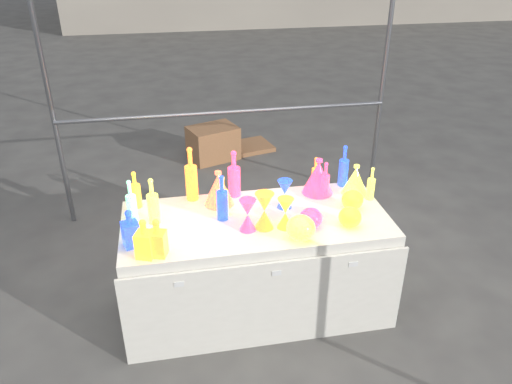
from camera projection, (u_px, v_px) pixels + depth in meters
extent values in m
plane|color=slate|center=(256.00, 304.00, 3.73)|extent=(80.00, 80.00, 0.00)
cylinder|color=gray|center=(50.00, 99.00, 4.22)|extent=(0.04, 0.04, 2.40)
cylinder|color=gray|center=(383.00, 81.00, 4.71)|extent=(0.04, 0.04, 2.40)
cylinder|color=gray|center=(226.00, 112.00, 4.53)|extent=(3.00, 0.04, 0.04)
cube|color=white|center=(256.00, 263.00, 3.55)|extent=(1.80, 0.80, 0.75)
cube|color=white|center=(268.00, 306.00, 3.21)|extent=(1.84, 0.02, 0.68)
cube|color=white|center=(179.00, 284.00, 2.99)|extent=(0.06, 0.00, 0.03)
cube|color=white|center=(277.00, 273.00, 3.08)|extent=(0.06, 0.00, 0.03)
cube|color=white|center=(353.00, 264.00, 3.17)|extent=(0.06, 0.00, 0.03)
cube|color=#A8734C|center=(213.00, 143.00, 5.97)|extent=(0.65, 0.56, 0.40)
cube|color=#A8734C|center=(246.00, 147.00, 6.29)|extent=(0.72, 0.59, 0.05)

